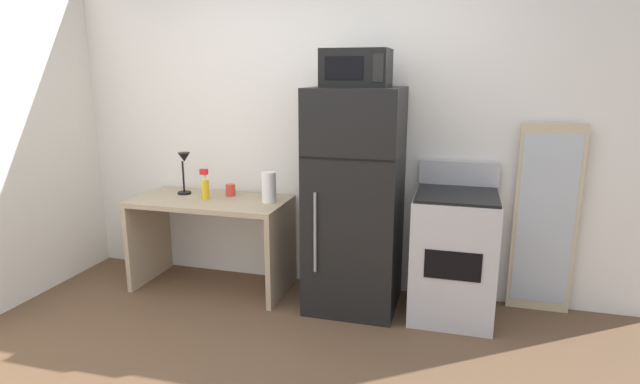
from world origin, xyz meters
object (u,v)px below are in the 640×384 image
at_px(desk_lamp, 184,166).
at_px(coffee_mug, 231,190).
at_px(desk, 212,225).
at_px(leaning_mirror, 545,220).
at_px(refrigerator, 355,201).
at_px(paper_towel_roll, 269,187).
at_px(oven_range, 453,254).
at_px(microwave, 356,68).
at_px(spray_bottle, 205,187).

relative_size(desk_lamp, coffee_mug, 3.72).
bearing_deg(desk, leaning_mirror, 5.95).
height_order(desk_lamp, refrigerator, refrigerator).
bearing_deg(refrigerator, coffee_mug, 171.47).
bearing_deg(desk, coffee_mug, 54.07).
xyz_separation_m(coffee_mug, paper_towel_roll, (0.38, -0.11, 0.07)).
bearing_deg(refrigerator, desk, 179.49).
bearing_deg(desk, oven_range, 0.28).
height_order(microwave, oven_range, microwave).
distance_m(coffee_mug, leaning_mirror, 2.44).
relative_size(coffee_mug, leaning_mirror, 0.07).
bearing_deg(coffee_mug, leaning_mirror, 2.67).
bearing_deg(spray_bottle, coffee_mug, 50.85).
height_order(spray_bottle, paper_towel_roll, spray_bottle).
bearing_deg(desk_lamp, spray_bottle, -24.31).
bearing_deg(desk_lamp, refrigerator, -3.95).
bearing_deg(spray_bottle, leaning_mirror, 6.30).
height_order(desk_lamp, paper_towel_roll, desk_lamp).
xyz_separation_m(spray_bottle, oven_range, (1.94, 0.03, -0.38)).
bearing_deg(paper_towel_roll, microwave, -5.79).
bearing_deg(paper_towel_roll, coffee_mug, 163.65).
bearing_deg(desk_lamp, leaning_mirror, 3.55).
xyz_separation_m(spray_bottle, coffee_mug, (0.14, 0.17, -0.05)).
relative_size(spray_bottle, microwave, 0.54).
xyz_separation_m(desk, spray_bottle, (-0.03, -0.02, 0.32)).
distance_m(desk, coffee_mug, 0.33).
bearing_deg(desk, desk_lamp, 161.59).
bearing_deg(desk, spray_bottle, -146.71).
distance_m(desk, refrigerator, 1.22).
xyz_separation_m(spray_bottle, refrigerator, (1.22, 0.01, -0.03)).
distance_m(refrigerator, leaning_mirror, 1.39).
bearing_deg(desk_lamp, coffee_mug, 9.10).
bearing_deg(coffee_mug, microwave, -9.63).
xyz_separation_m(desk, oven_range, (1.91, 0.01, -0.06)).
relative_size(desk, coffee_mug, 13.08).
distance_m(desk_lamp, coffee_mug, 0.43).
bearing_deg(desk, refrigerator, -0.51).
bearing_deg(microwave, spray_bottle, 179.40).
height_order(coffee_mug, microwave, microwave).
height_order(desk, oven_range, oven_range).
bearing_deg(coffee_mug, spray_bottle, -129.15).
xyz_separation_m(desk, paper_towel_roll, (0.49, 0.04, 0.34)).
height_order(spray_bottle, refrigerator, refrigerator).
height_order(coffee_mug, refrigerator, refrigerator).
height_order(coffee_mug, paper_towel_roll, paper_towel_roll).
height_order(oven_range, leaning_mirror, leaning_mirror).
relative_size(desk, refrigerator, 0.76).
xyz_separation_m(coffee_mug, refrigerator, (1.08, -0.16, 0.02)).
bearing_deg(coffee_mug, refrigerator, -8.53).
xyz_separation_m(coffee_mug, oven_range, (1.81, -0.14, -0.33)).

